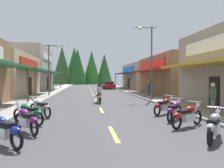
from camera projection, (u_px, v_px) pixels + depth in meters
ground at (92, 93)px, 30.69m from camera, size 9.04×90.36×0.10m
sidewalk_left at (48, 93)px, 29.99m from camera, size 2.60×90.36×0.12m
sidewalk_right at (134, 92)px, 31.38m from camera, size 2.60×90.36×0.12m
centerline_dashes at (92, 92)px, 32.82m from camera, size 0.16×63.88×0.01m
storefront_left_far at (28, 69)px, 36.82m from camera, size 7.89×11.68×6.92m
storefront_right_middle at (183, 75)px, 28.02m from camera, size 9.69×12.95×4.71m
storefront_right_far at (149, 76)px, 42.89m from camera, size 9.83×13.90×4.64m
streetlamp_left at (52, 63)px, 24.75m from camera, size 1.98×0.30×5.66m
streetlamp_right at (149, 53)px, 20.19m from camera, size 1.98×0.30×6.62m
motorcycle_parked_right_0 at (214, 126)px, 7.29m from camera, size 1.44×1.71×1.04m
motorcycle_parked_right_1 at (187, 115)px, 9.28m from camera, size 1.86×1.23×1.04m
motorcycle_parked_right_2 at (174, 110)px, 10.83m from camera, size 1.42×1.73×1.04m
motorcycle_parked_right_3 at (164, 106)px, 12.55m from camera, size 1.71×1.45×1.04m
motorcycle_parked_left_1 at (3, 130)px, 6.73m from camera, size 1.60×1.56×1.04m
motorcycle_parked_left_2 at (26, 119)px, 8.38m from camera, size 1.31×1.81×1.04m
motorcycle_parked_left_3 at (28, 113)px, 9.92m from camera, size 1.67×1.49×1.04m
motorcycle_parked_left_4 at (40, 107)px, 11.83m from camera, size 1.43×1.72×1.04m
rider_cruising_lead at (99, 95)px, 18.24m from camera, size 0.60×2.14×1.57m
rider_cruising_trailing at (100, 90)px, 25.87m from camera, size 0.60×2.14×1.57m
pedestrian_by_shop at (149, 88)px, 24.38m from camera, size 0.34×0.56×1.58m
pedestrian_browsing at (213, 97)px, 11.87m from camera, size 0.27×0.57×1.78m
parked_car_curbside at (108, 85)px, 41.70m from camera, size 2.22×4.38×1.40m
treeline_backdrop at (79, 67)px, 75.71m from camera, size 20.11×13.00×12.81m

